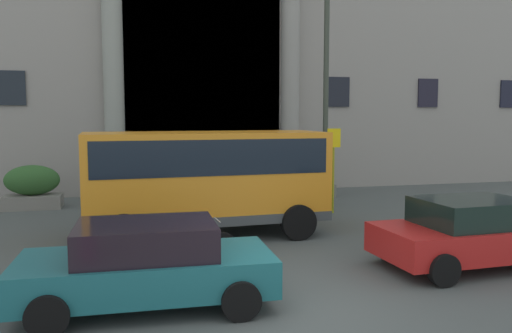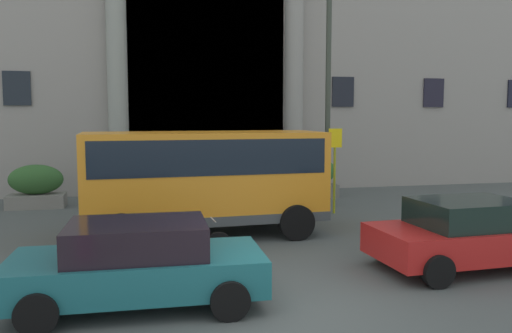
{
  "view_description": "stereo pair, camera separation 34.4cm",
  "coord_description": "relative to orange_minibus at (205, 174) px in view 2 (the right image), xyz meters",
  "views": [
    {
      "loc": [
        -2.39,
        -7.66,
        3.12
      ],
      "look_at": [
        1.23,
        6.71,
        1.66
      ],
      "focal_mm": 36.09,
      "sensor_mm": 36.0,
      "label": 1
    },
    {
      "loc": [
        -2.05,
        -7.74,
        3.12
      ],
      "look_at": [
        1.23,
        6.71,
        1.66
      ],
      "focal_mm": 36.09,
      "sensor_mm": 36.0,
      "label": 2
    }
  ],
  "objects": [
    {
      "name": "hedge_planter_west",
      "position": [
        4.92,
        5.28,
        -0.89
      ],
      "size": [
        1.66,
        0.7,
        1.51
      ],
      "color": "slate",
      "rests_on": "ground_plane"
    },
    {
      "name": "scooter_by_planter",
      "position": [
        -0.74,
        -2.38,
        -1.16
      ],
      "size": [
        1.98,
        0.55,
        0.89
      ],
      "rotation": [
        0.0,
        0.0,
        0.06
      ],
      "color": "black",
      "rests_on": "ground_plane"
    },
    {
      "name": "ground_plane",
      "position": [
        0.41,
        -5.5,
        -1.68
      ],
      "size": [
        80.0,
        64.0,
        0.12
      ],
      "primitive_type": "cube",
      "color": "#4A504E"
    },
    {
      "name": "bus_stop_sign",
      "position": [
        4.42,
        2.1,
        0.06
      ],
      "size": [
        0.44,
        0.08,
        2.72
      ],
      "color": "#9A9F1B",
      "rests_on": "ground_plane"
    },
    {
      "name": "hedge_planter_entrance_right",
      "position": [
        -5.1,
        5.32,
        -0.9
      ],
      "size": [
        1.86,
        0.99,
        1.48
      ],
      "color": "gray",
      "rests_on": "ground_plane"
    },
    {
      "name": "parked_compact_extra",
      "position": [
        -1.71,
        -4.8,
        -0.9
      ],
      "size": [
        4.14,
        2.09,
        1.4
      ],
      "rotation": [
        0.0,
        0.0,
        -0.03
      ],
      "color": "#1C6269",
      "rests_on": "ground_plane"
    },
    {
      "name": "hedge_planter_entrance_left",
      "position": [
        1.82,
        4.79,
        -0.94
      ],
      "size": [
        1.63,
        0.88,
        1.4
      ],
      "color": "gray",
      "rests_on": "ground_plane"
    },
    {
      "name": "orange_minibus",
      "position": [
        0.0,
        0.0,
        0.0
      ],
      "size": [
        6.19,
        2.79,
        2.7
      ],
      "rotation": [
        0.0,
        0.0,
        0.04
      ],
      "color": "orange",
      "rests_on": "ground_plane"
    },
    {
      "name": "motorcycle_far_end",
      "position": [
        5.72,
        -2.48,
        -1.16
      ],
      "size": [
        1.98,
        0.64,
        0.89
      ],
      "rotation": [
        0.0,
        0.0,
        0.19
      ],
      "color": "black",
      "rests_on": "ground_plane"
    },
    {
      "name": "lamppost_plaza_centre",
      "position": [
        4.65,
        3.39,
        3.11
      ],
      "size": [
        0.4,
        0.4,
        8.18
      ],
      "color": "#373F34",
      "rests_on": "ground_plane"
    },
    {
      "name": "parked_sedan_second",
      "position": [
        4.88,
        -4.14,
        -0.89
      ],
      "size": [
        3.98,
        2.19,
        1.42
      ],
      "rotation": [
        0.0,
        0.0,
        0.04
      ],
      "color": "red",
      "rests_on": "ground_plane"
    }
  ]
}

